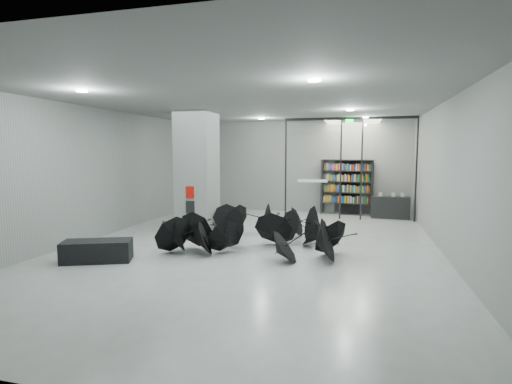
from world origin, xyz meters
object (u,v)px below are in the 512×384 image
(bench, at_px, (97,251))
(shop_counter, at_px, (390,207))
(column, at_px, (197,171))
(bookshelf, at_px, (347,187))
(umbrella_cluster, at_px, (257,236))

(bench, distance_m, shop_counter, 11.20)
(bench, bearing_deg, column, 56.84)
(bench, xyz_separation_m, bookshelf, (5.60, 9.09, 0.91))
(column, xyz_separation_m, bench, (-0.78, -4.34, -1.74))
(column, relative_size, umbrella_cluster, 0.73)
(bench, distance_m, umbrella_cluster, 4.13)
(shop_counter, bearing_deg, bench, -128.02)
(bookshelf, height_order, shop_counter, bookshelf)
(column, distance_m, umbrella_cluster, 3.68)
(shop_counter, bearing_deg, bookshelf, 162.98)
(bookshelf, xyz_separation_m, shop_counter, (1.74, -0.63, -0.72))
(shop_counter, xyz_separation_m, umbrella_cluster, (-3.95, -6.09, -0.13))
(umbrella_cluster, bearing_deg, column, 142.83)
(bench, bearing_deg, bookshelf, 35.44)
(column, bearing_deg, bench, -100.25)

